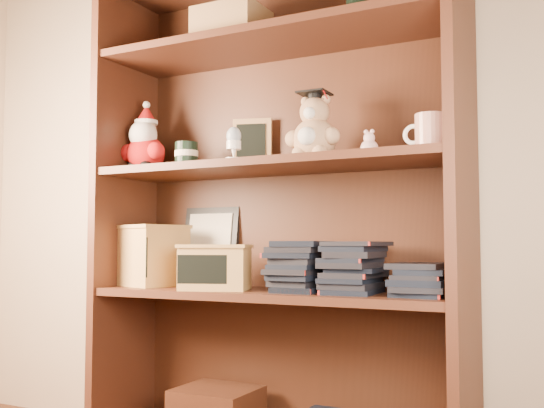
{
  "coord_description": "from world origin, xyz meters",
  "views": [
    {
      "loc": [
        0.87,
        -0.47,
        0.69
      ],
      "look_at": [
        -0.04,
        1.3,
        0.82
      ],
      "focal_mm": 42.0,
      "sensor_mm": 36.0,
      "label": 1
    }
  ],
  "objects_px": {
    "teacher_mug": "(430,133)",
    "treats_box": "(153,255)",
    "bookcase": "(278,218)",
    "grad_teddy_bear": "(314,133)"
  },
  "relations": [
    {
      "from": "teacher_mug",
      "to": "treats_box",
      "type": "distance_m",
      "value": 1.02
    },
    {
      "from": "bookcase",
      "to": "teacher_mug",
      "type": "bearing_deg",
      "value": -5.78
    },
    {
      "from": "bookcase",
      "to": "teacher_mug",
      "type": "distance_m",
      "value": 0.55
    },
    {
      "from": "grad_teddy_bear",
      "to": "teacher_mug",
      "type": "xyz_separation_m",
      "value": [
        0.35,
        0.01,
        -0.03
      ]
    },
    {
      "from": "teacher_mug",
      "to": "treats_box",
      "type": "bearing_deg",
      "value": -179.95
    },
    {
      "from": "bookcase",
      "to": "grad_teddy_bear",
      "type": "distance_m",
      "value": 0.3
    },
    {
      "from": "grad_teddy_bear",
      "to": "treats_box",
      "type": "bearing_deg",
      "value": 179.47
    },
    {
      "from": "grad_teddy_bear",
      "to": "treats_box",
      "type": "height_order",
      "value": "grad_teddy_bear"
    },
    {
      "from": "grad_teddy_bear",
      "to": "teacher_mug",
      "type": "height_order",
      "value": "grad_teddy_bear"
    },
    {
      "from": "grad_teddy_bear",
      "to": "treats_box",
      "type": "xyz_separation_m",
      "value": [
        -0.61,
        0.01,
        -0.38
      ]
    }
  ]
}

